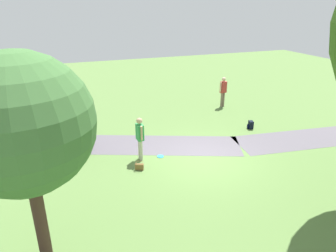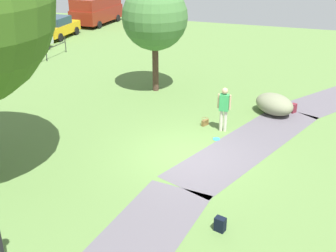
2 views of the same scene
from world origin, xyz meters
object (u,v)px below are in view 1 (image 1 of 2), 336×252
(young_tree_near_path, at_px, (22,125))
(lawn_boulder, at_px, (75,141))
(woman_with_handbag, at_px, (140,136))
(handbag_on_grass, at_px, (139,166))
(spare_backpack_on_lawn, at_px, (251,125))
(man_near_boulder, at_px, (223,90))
(frisbee_on_grass, at_px, (160,156))
(backpack_by_boulder, at_px, (64,141))

(young_tree_near_path, bearing_deg, lawn_boulder, -101.43)
(young_tree_near_path, distance_m, lawn_boulder, 6.76)
(woman_with_handbag, xyz_separation_m, handbag_on_grass, (0.27, 0.79, -0.91))
(spare_backpack_on_lawn, bearing_deg, man_near_boulder, -96.81)
(woman_with_handbag, xyz_separation_m, frisbee_on_grass, (-0.82, 0.06, -1.04))
(man_near_boulder, relative_size, spare_backpack_on_lawn, 4.56)
(lawn_boulder, relative_size, spare_backpack_on_lawn, 5.44)
(man_near_boulder, xyz_separation_m, spare_backpack_on_lawn, (0.43, 3.60, -0.88))
(lawn_boulder, distance_m, frisbee_on_grass, 3.71)
(handbag_on_grass, distance_m, spare_backpack_on_lawn, 6.66)
(handbag_on_grass, distance_m, backpack_by_boulder, 4.16)
(man_near_boulder, xyz_separation_m, handbag_on_grass, (6.77, 5.62, -0.93))
(man_near_boulder, xyz_separation_m, frisbee_on_grass, (5.68, 4.89, -1.06))
(man_near_boulder, height_order, frisbee_on_grass, man_near_boulder)
(frisbee_on_grass, bearing_deg, lawn_boulder, -28.79)
(man_near_boulder, distance_m, spare_backpack_on_lawn, 3.73)
(woman_with_handbag, height_order, backpack_by_boulder, woman_with_handbag)
(woman_with_handbag, bearing_deg, frisbee_on_grass, 175.80)
(young_tree_near_path, distance_m, spare_backpack_on_lawn, 11.57)
(lawn_boulder, distance_m, spare_backpack_on_lawn, 8.50)
(woman_with_handbag, height_order, handbag_on_grass, woman_with_handbag)
(lawn_boulder, height_order, woman_with_handbag, woman_with_handbag)
(young_tree_near_path, height_order, handbag_on_grass, young_tree_near_path)
(young_tree_near_path, height_order, frisbee_on_grass, young_tree_near_path)
(lawn_boulder, distance_m, handbag_on_grass, 3.31)
(woman_with_handbag, relative_size, frisbee_on_grass, 6.62)
(lawn_boulder, height_order, backpack_by_boulder, lawn_boulder)
(lawn_boulder, height_order, man_near_boulder, man_near_boulder)
(spare_backpack_on_lawn, relative_size, frisbee_on_grass, 1.48)
(handbag_on_grass, relative_size, backpack_by_boulder, 0.91)
(frisbee_on_grass, bearing_deg, woman_with_handbag, -4.20)
(woman_with_handbag, height_order, man_near_boulder, man_near_boulder)
(spare_backpack_on_lawn, bearing_deg, lawn_boulder, -3.28)
(young_tree_near_path, xyz_separation_m, man_near_boulder, (-10.10, -8.98, -2.49))
(woman_with_handbag, distance_m, frisbee_on_grass, 1.33)
(lawn_boulder, relative_size, backpack_by_boulder, 5.44)
(man_near_boulder, height_order, backpack_by_boulder, man_near_boulder)
(backpack_by_boulder, bearing_deg, handbag_on_grass, 127.99)
(backpack_by_boulder, relative_size, spare_backpack_on_lawn, 1.00)
(young_tree_near_path, bearing_deg, frisbee_on_grass, -137.18)
(young_tree_near_path, relative_size, man_near_boulder, 2.81)
(woman_with_handbag, relative_size, handbag_on_grass, 4.92)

